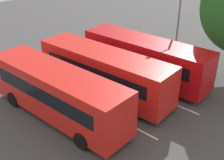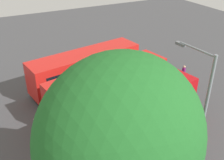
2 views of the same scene
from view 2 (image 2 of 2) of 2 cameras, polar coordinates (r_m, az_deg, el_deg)
name	(u,v)px [view 2 (image 2 of 2)]	position (r m, az deg, el deg)	size (l,w,h in m)	color
ground_plane	(112,105)	(21.38, -0.07, -5.46)	(62.65, 62.65, 0.00)	#424244
bus_far_left	(133,112)	(17.73, 4.55, -6.83)	(10.33, 4.25, 3.13)	#B70C11
bus_center_left	(110,86)	(20.54, -0.50, -1.33)	(10.33, 4.34, 3.13)	red
bus_center_right	(86,68)	(23.55, -5.53, 2.67)	(10.31, 4.08, 3.13)	red
pedestrian	(183,73)	(24.89, 15.00, 1.50)	(0.45, 0.45, 1.76)	#232833
street_lamp	(200,112)	(13.91, 18.34, -6.56)	(0.39, 2.45, 7.45)	gray
depot_tree	(120,139)	(10.06, 1.71, -12.44)	(6.38, 5.74, 8.74)	#4C3823
lane_stripe_outer_left	(123,118)	(20.01, 2.44, -8.17)	(12.08, 0.12, 0.01)	silver
lane_stripe_inner_left	(101,94)	(22.82, -2.26, -3.06)	(12.08, 0.12, 0.01)	silver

